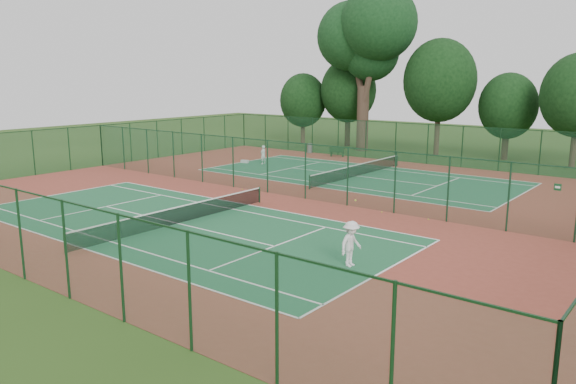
% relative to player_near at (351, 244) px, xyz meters
% --- Properties ---
extents(ground, '(120.00, 120.00, 0.00)m').
position_rel_player_near_xyz_m(ground, '(-10.53, 9.19, -0.95)').
color(ground, '#294816').
rests_on(ground, ground).
extents(red_pad, '(40.00, 36.00, 0.01)m').
position_rel_player_near_xyz_m(red_pad, '(-10.53, 9.19, -0.95)').
color(red_pad, brown).
rests_on(red_pad, ground).
extents(court_near, '(23.77, 10.97, 0.01)m').
position_rel_player_near_xyz_m(court_near, '(-10.53, 0.19, -0.94)').
color(court_near, '#1D5C36').
rests_on(court_near, red_pad).
extents(court_far, '(23.77, 10.97, 0.01)m').
position_rel_player_near_xyz_m(court_far, '(-10.53, 18.19, -0.94)').
color(court_far, '#1D5D39').
rests_on(court_far, red_pad).
extents(fence_north, '(40.00, 0.09, 3.50)m').
position_rel_player_near_xyz_m(fence_north, '(-10.53, 27.19, 0.81)').
color(fence_north, '#17462A').
rests_on(fence_north, ground).
extents(fence_south, '(40.00, 0.09, 3.50)m').
position_rel_player_near_xyz_m(fence_south, '(-10.53, -8.81, 0.81)').
color(fence_south, '#1B5232').
rests_on(fence_south, ground).
extents(fence_west, '(0.09, 36.00, 3.50)m').
position_rel_player_near_xyz_m(fence_west, '(-30.53, 9.19, 0.81)').
color(fence_west, '#194B2D').
rests_on(fence_west, ground).
extents(fence_divider, '(40.00, 0.09, 3.50)m').
position_rel_player_near_xyz_m(fence_divider, '(-10.53, 9.19, 0.81)').
color(fence_divider, '#174527').
rests_on(fence_divider, ground).
extents(tennis_net_near, '(0.10, 12.90, 0.97)m').
position_rel_player_near_xyz_m(tennis_net_near, '(-10.53, 0.19, -0.41)').
color(tennis_net_near, '#14381D').
rests_on(tennis_net_near, ground).
extents(tennis_net_far, '(0.10, 12.90, 0.97)m').
position_rel_player_near_xyz_m(tennis_net_far, '(-10.53, 18.19, -0.41)').
color(tennis_net_far, '#153B24').
rests_on(tennis_net_far, ground).
extents(player_near, '(0.78, 1.26, 1.87)m').
position_rel_player_near_xyz_m(player_near, '(0.00, 0.00, 0.00)').
color(player_near, white).
rests_on(player_near, court_near).
extents(player_far, '(0.39, 0.59, 1.62)m').
position_rel_player_near_xyz_m(player_far, '(-20.24, 18.35, -0.12)').
color(player_far, white).
rests_on(player_far, court_far).
extents(trash_bin, '(0.64, 0.64, 0.95)m').
position_rel_player_near_xyz_m(trash_bin, '(-21.28, 26.75, -0.47)').
color(trash_bin, gray).
rests_on(trash_bin, red_pad).
extents(bench, '(1.49, 0.86, 0.88)m').
position_rel_player_near_xyz_m(bench, '(-17.69, 26.21, -0.49)').
color(bench, black).
rests_on(bench, red_pad).
extents(kit_bag, '(0.74, 0.43, 0.26)m').
position_rel_player_near_xyz_m(kit_bag, '(-21.95, 17.83, -0.81)').
color(kit_bag, silver).
rests_on(kit_bag, red_pad).
extents(stray_ball_a, '(0.07, 0.07, 0.07)m').
position_rel_player_near_xyz_m(stray_ball_a, '(-3.42, 8.87, -0.91)').
color(stray_ball_a, gold).
rests_on(stray_ball_a, red_pad).
extents(stray_ball_b, '(0.07, 0.07, 0.07)m').
position_rel_player_near_xyz_m(stray_ball_b, '(-0.64, 8.92, -0.91)').
color(stray_ball_b, gold).
rests_on(stray_ball_b, red_pad).
extents(stray_ball_c, '(0.07, 0.07, 0.07)m').
position_rel_player_near_xyz_m(stray_ball_c, '(-14.03, 8.86, -0.91)').
color(stray_ball_c, '#A4C32D').
rests_on(stray_ball_c, red_pad).
extents(big_tree, '(10.65, 7.80, 16.36)m').
position_rel_player_near_xyz_m(big_tree, '(-18.05, 31.87, 10.63)').
color(big_tree, '#3C2A20').
rests_on(big_tree, ground).
extents(evergreen_row, '(39.00, 5.00, 12.00)m').
position_rel_player_near_xyz_m(evergreen_row, '(-10.03, 33.44, -0.95)').
color(evergreen_row, black).
rests_on(evergreen_row, ground).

